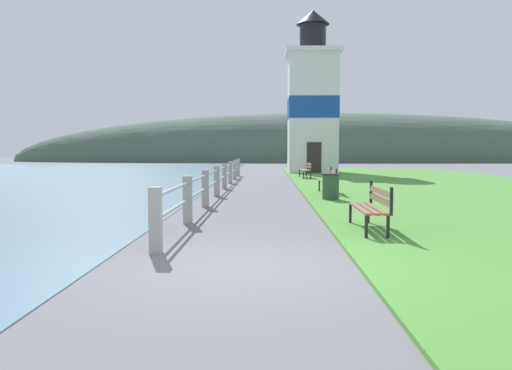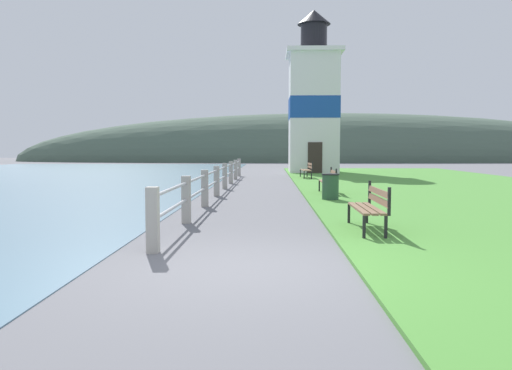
# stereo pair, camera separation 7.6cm
# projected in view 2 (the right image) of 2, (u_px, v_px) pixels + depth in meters

# --- Properties ---
(ground_plane) EXTENTS (160.00, 160.00, 0.00)m
(ground_plane) POSITION_uv_depth(u_px,v_px,m) (241.00, 269.00, 6.62)
(ground_plane) COLOR slate
(grass_verge) EXTENTS (12.00, 39.48, 0.06)m
(grass_verge) POSITION_uv_depth(u_px,v_px,m) (452.00, 189.00, 19.53)
(grass_verge) COLOR #4C8E38
(grass_verge) RESTS_ON ground_plane
(seawall_railing) EXTENTS (0.18, 21.55, 1.02)m
(seawall_railing) POSITION_uv_depth(u_px,v_px,m) (221.00, 177.00, 18.26)
(seawall_railing) COLOR #A8A399
(seawall_railing) RESTS_ON ground_plane
(park_bench_near) EXTENTS (0.49, 1.83, 0.94)m
(park_bench_near) POSITION_uv_depth(u_px,v_px,m) (371.00, 205.00, 9.42)
(park_bench_near) COLOR brown
(park_bench_near) RESTS_ON ground_plane
(park_bench_midway) EXTENTS (0.50, 1.63, 0.94)m
(park_bench_midway) POSITION_uv_depth(u_px,v_px,m) (329.00, 180.00, 17.16)
(park_bench_midway) COLOR brown
(park_bench_midway) RESTS_ON ground_plane
(park_bench_far) EXTENTS (0.55, 1.95, 0.94)m
(park_bench_far) POSITION_uv_depth(u_px,v_px,m) (307.00, 169.00, 26.24)
(park_bench_far) COLOR brown
(park_bench_far) RESTS_ON ground_plane
(lighthouse) EXTENTS (3.57, 3.57, 10.52)m
(lighthouse) POSITION_uv_depth(u_px,v_px,m) (313.00, 104.00, 32.54)
(lighthouse) COLOR white
(lighthouse) RESTS_ON ground_plane
(trash_bin) EXTENTS (0.54, 0.54, 0.84)m
(trash_bin) POSITION_uv_depth(u_px,v_px,m) (330.00, 187.00, 15.11)
(trash_bin) COLOR #2D5138
(trash_bin) RESTS_ON ground_plane
(distant_hillside) EXTENTS (80.00, 16.00, 12.00)m
(distant_hillside) POSITION_uv_depth(u_px,v_px,m) (331.00, 161.00, 62.54)
(distant_hillside) COLOR #475B4C
(distant_hillside) RESTS_ON ground_plane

